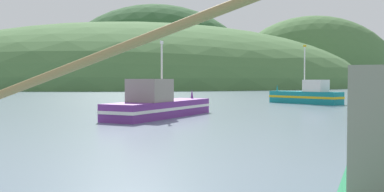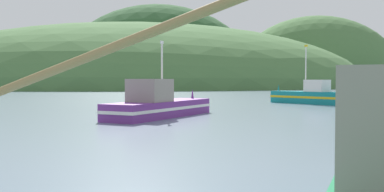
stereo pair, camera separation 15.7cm
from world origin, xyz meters
name	(u,v)px [view 2 (the right image)]	position (x,y,z in m)	size (l,w,h in m)	color
hill_mid_left	(159,85)	(28.85, 215.87, 0.00)	(98.51, 78.81, 77.01)	#2D562D
hill_mid_right	(317,84)	(116.82, 225.00, 0.00)	(95.18, 76.14, 74.27)	#47703D
hill_far_left	(141,87)	(14.96, 157.63, 0.00)	(156.00, 124.80, 41.97)	#47703D
fishing_boat_purple	(159,105)	(4.92, 33.71, 0.76)	(7.94, 8.96, 4.86)	#6B2D84
fishing_boat_teal	(308,95)	(21.37, 46.04, 0.82)	(5.19, 7.57, 5.84)	#147F84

